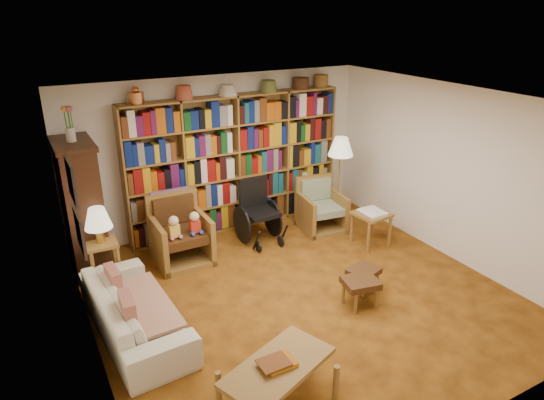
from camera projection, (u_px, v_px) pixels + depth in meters
floor at (300, 294)px, 6.29m from camera, size 5.00×5.00×0.00m
ceiling at (305, 101)px, 5.35m from camera, size 5.00×5.00×0.00m
wall_back at (221, 153)px, 7.85m from camera, size 5.00×0.00×5.00m
wall_front at (471, 314)px, 3.79m from camera, size 5.00×0.00×5.00m
wall_left at (84, 253)px, 4.71m from camera, size 0.00×5.00×5.00m
wall_right at (450, 173)px, 6.93m from camera, size 0.00×5.00×5.00m
bookshelf at (236, 159)px, 7.83m from camera, size 3.60×0.30×2.42m
curio_cabinet at (82, 206)px, 6.56m from camera, size 0.50×0.95×2.40m
framed_pictures at (76, 207)px, 4.82m from camera, size 0.03×0.52×0.97m
sofa at (135, 310)px, 5.47m from camera, size 2.03×0.91×0.58m
sofa_throw at (139, 308)px, 5.49m from camera, size 0.73×1.30×0.04m
cushion_left at (114, 286)px, 5.63m from camera, size 0.14×0.37×0.36m
cushion_right at (129, 318)px, 5.07m from camera, size 0.14×0.40×0.39m
side_table_lamp at (103, 254)px, 6.33m from camera, size 0.41×0.41×0.64m
table_lamp at (98, 219)px, 6.15m from camera, size 0.35×0.35×0.48m
armchair_leather at (179, 233)px, 7.05m from camera, size 0.77×0.83×0.98m
armchair_sage at (319, 209)px, 8.07m from camera, size 0.77×0.79×0.85m
wheelchair at (258, 213)px, 7.60m from camera, size 0.57×0.80×1.00m
floor_lamp at (341, 150)px, 7.73m from camera, size 0.41×0.41×1.54m
side_table_papers at (371, 218)px, 7.44m from camera, size 0.55×0.55×0.56m
footstool_a at (360, 284)px, 5.97m from camera, size 0.48×0.43×0.36m
footstool_b at (364, 273)px, 6.27m from camera, size 0.46×0.42×0.33m
coffee_table at (278, 370)px, 4.44m from camera, size 1.21×0.90×0.50m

